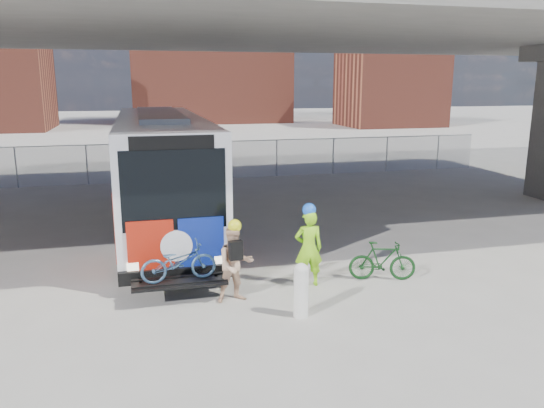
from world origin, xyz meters
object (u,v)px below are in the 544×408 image
object	(u,v)px
cyclist_tan	(235,263)
bike_parked	(382,261)
bus	(161,161)
bollard	(301,288)
cyclist_hivis	(309,246)

from	to	relation	value
cyclist_tan	bike_parked	distance (m)	3.64
bus	bollard	distance (m)	8.38
bus	cyclist_hivis	bearing A→B (deg)	-64.94
cyclist_tan	bike_parked	xyz separation A→B (m)	(3.60, 0.37, -0.38)
bike_parked	bollard	bearing A→B (deg)	136.95
bollard	cyclist_hivis	xyz separation A→B (m)	(0.67, 1.58, 0.34)
bike_parked	cyclist_tan	bearing A→B (deg)	112.30
bus	bollard	size ratio (longest dim) A/B	11.49
bus	bike_parked	bearing A→B (deg)	-53.59
bus	bike_parked	size ratio (longest dim) A/B	8.19
bus	cyclist_hivis	xyz separation A→B (m)	(2.96, -6.33, -1.17)
cyclist_tan	cyclist_hivis	bearing A→B (deg)	8.09
bollard	bus	bearing A→B (deg)	106.14
cyclist_hivis	bike_parked	bearing A→B (deg)	-179.19
cyclist_tan	bus	bearing A→B (deg)	92.27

